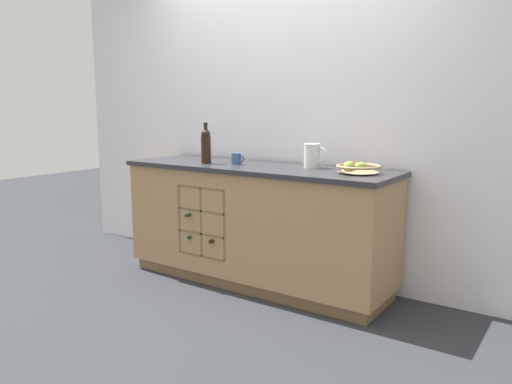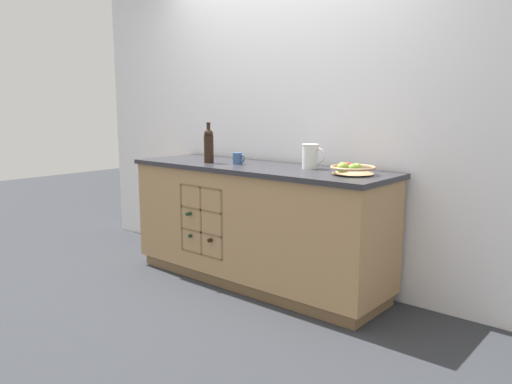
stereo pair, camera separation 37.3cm
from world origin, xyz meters
name	(u,v)px [view 2 (the right image)]	position (x,y,z in m)	size (l,w,h in m)	color
ground_plane	(256,282)	(0.00, 0.00, 0.00)	(14.00, 14.00, 0.00)	#2D3035
back_wall	(286,115)	(0.00, 0.37, 1.27)	(4.48, 0.06, 2.55)	white
kitchen_island	(256,224)	(0.00, 0.00, 0.46)	(2.12, 0.66, 0.90)	brown
fruit_bowl	(352,169)	(0.80, 0.02, 0.94)	(0.29, 0.29, 0.08)	tan
white_pitcher	(311,156)	(0.41, 0.11, 1.00)	(0.18, 0.12, 0.17)	silver
ceramic_mug	(238,158)	(-0.17, -0.01, 0.95)	(0.11, 0.07, 0.09)	#385684
standing_wine_bottle	(209,145)	(-0.41, -0.09, 1.04)	(0.08, 0.08, 0.31)	black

